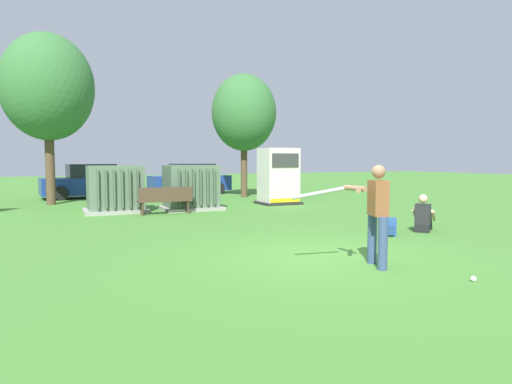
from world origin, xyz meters
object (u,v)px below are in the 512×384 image
parked_car_left_of_center (190,180)px  batter (375,210)px  park_bench (165,198)px  parked_car_leftmost (89,182)px  transformer_mid_west (191,188)px  seated_spectator (423,217)px  transformer_west (115,190)px  sports_ball (473,279)px  generator_enclosure (278,176)px  backpack (389,227)px

parked_car_left_of_center → batter: bearing=-96.1°
park_bench → parked_car_leftmost: 8.26m
parked_car_leftmost → parked_car_left_of_center: bearing=5.3°
transformer_mid_west → seated_spectator: transformer_mid_west is taller
parked_car_left_of_center → park_bench: bearing=-111.5°
seated_spectator → parked_car_left_of_center: parked_car_left_of_center is taller
transformer_west → sports_ball: 12.12m
generator_enclosure → batter: 10.99m
generator_enclosure → park_bench: 5.34m
transformer_mid_west → parked_car_leftmost: (-2.99, 7.01, -0.04)m
transformer_mid_west → transformer_west: bearing=174.3°
park_bench → batter: (1.50, -8.82, 0.44)m
transformer_west → sports_ball: transformer_west is taller
seated_spectator → backpack: seated_spectator is taller
parked_car_left_of_center → backpack: bearing=-88.1°
park_bench → parked_car_leftmost: (-1.80, 8.06, 0.22)m
backpack → parked_car_leftmost: 15.64m
seated_spectator → parked_car_leftmost: parked_car_leftmost is taller
parked_car_left_of_center → seated_spectator: bearing=-83.4°
backpack → transformer_mid_west: bearing=109.5°
transformer_west → batter: size_ratio=1.21×
park_bench → seated_spectator: bearing=-51.4°
park_bench → seated_spectator: size_ratio=1.87×
transformer_west → batter: 10.55m
generator_enclosure → seated_spectator: size_ratio=2.39×
transformer_mid_west → park_bench: bearing=-138.8°
sports_ball → backpack: 4.05m
generator_enclosure → backpack: size_ratio=5.23×
generator_enclosure → park_bench: size_ratio=1.27×
transformer_west → parked_car_leftmost: 6.76m
generator_enclosure → parked_car_left_of_center: 7.18m
parked_car_leftmost → parked_car_left_of_center: (5.16, 0.48, 0.00)m
batter → backpack: (2.36, 2.31, -0.76)m
transformer_west → backpack: 9.47m
transformer_west → sports_ball: (3.67, -11.53, -0.74)m
seated_spectator → backpack: size_ratio=2.19×
sports_ball → parked_car_left_of_center: size_ratio=0.02×
transformer_mid_west → generator_enclosure: 3.93m
batter → sports_ball: batter is taller
generator_enclosure → parked_car_left_of_center: size_ratio=0.53×
generator_enclosure → parked_car_leftmost: size_ratio=0.53×
batter → sports_ball: 1.83m
generator_enclosure → park_bench: bearing=-162.8°
transformer_west → parked_car_left_of_center: same height
transformer_mid_west → backpack: bearing=-70.5°
sports_ball → seated_spectator: size_ratio=0.09×
generator_enclosure → parked_car_left_of_center: generator_enclosure is taller
park_bench → seated_spectator: (5.09, -6.36, -0.16)m
seated_spectator → sports_ball: bearing=-126.5°
sports_ball → parked_car_leftmost: size_ratio=0.02×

